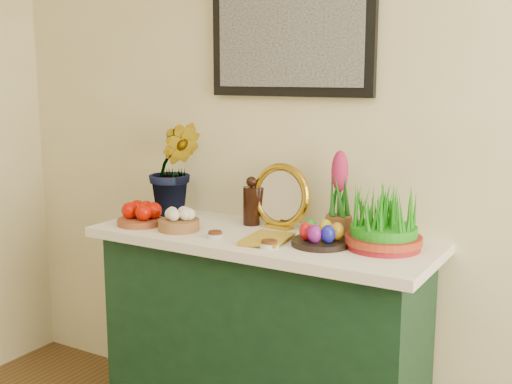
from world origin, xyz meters
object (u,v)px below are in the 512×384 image
sideboard (262,343)px  mirror (281,197)px  wheatgrass_sabzeh (384,222)px  book (248,236)px  hyacinth_green (174,153)px

sideboard → mirror: bearing=84.7°
wheatgrass_sabzeh → mirror: bearing=169.0°
sideboard → wheatgrass_sabzeh: bearing=4.6°
sideboard → mirror: mirror is taller
book → wheatgrass_sabzeh: bearing=9.8°
mirror → sideboard: bearing=-95.3°
mirror → wheatgrass_sabzeh: 0.49m
book → sideboard: bearing=82.1°
sideboard → wheatgrass_sabzeh: size_ratio=4.60×
sideboard → mirror: size_ratio=4.71×
hyacinth_green → wheatgrass_sabzeh: (1.02, -0.08, -0.18)m
sideboard → book: size_ratio=6.24×
hyacinth_green → book: size_ratio=2.70×
mirror → book: mirror is taller
mirror → wheatgrass_sabzeh: (0.48, -0.09, -0.03)m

